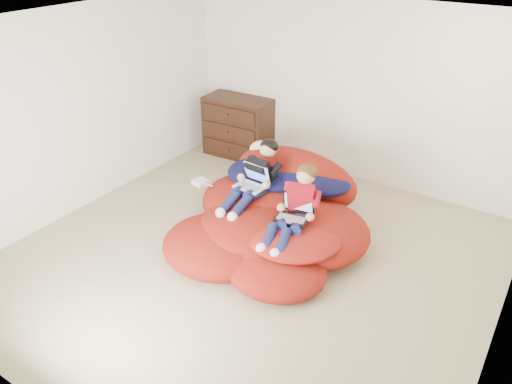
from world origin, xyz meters
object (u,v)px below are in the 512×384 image
at_px(younger_boy, 296,205).
at_px(older_boy, 256,175).
at_px(laptop_white, 253,180).
at_px(beanbag_pile, 273,216).
at_px(laptop_black, 295,211).
at_px(dresser, 238,127).

bearing_deg(younger_boy, older_boy, 156.37).
relative_size(older_boy, laptop_white, 2.96).
relative_size(beanbag_pile, laptop_black, 6.20).
xyz_separation_m(beanbag_pile, younger_boy, (0.42, -0.21, 0.39)).
bearing_deg(younger_boy, beanbag_pile, 153.60).
relative_size(beanbag_pile, older_boy, 2.31).
distance_m(dresser, laptop_black, 2.82).
distance_m(dresser, younger_boy, 2.81).
bearing_deg(laptop_black, older_boy, 154.83).
height_order(beanbag_pile, laptop_black, beanbag_pile).
xyz_separation_m(dresser, laptop_black, (2.08, -1.90, 0.10)).
relative_size(older_boy, younger_boy, 1.12).
height_order(younger_boy, laptop_black, younger_boy).
xyz_separation_m(older_boy, laptop_white, (0.00, -0.07, -0.04)).
bearing_deg(laptop_white, beanbag_pile, -6.58).
relative_size(dresser, older_boy, 1.01).
bearing_deg(beanbag_pile, laptop_black, -28.91).
bearing_deg(laptop_white, laptop_black, -20.21).
relative_size(younger_boy, laptop_white, 2.64).
height_order(dresser, beanbag_pile, dresser).
bearing_deg(laptop_black, beanbag_pile, 151.09).
xyz_separation_m(dresser, younger_boy, (2.08, -1.88, 0.17)).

